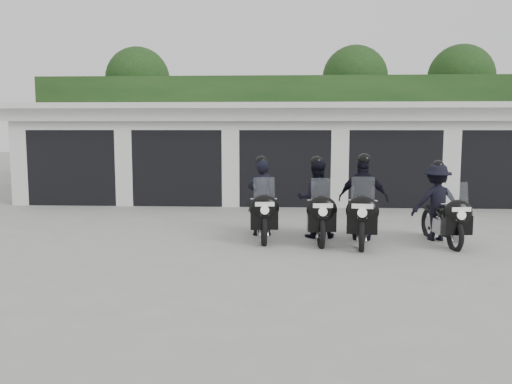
{
  "coord_description": "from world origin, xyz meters",
  "views": [
    {
      "loc": [
        -0.0,
        -9.95,
        2.26
      ],
      "look_at": [
        -0.55,
        0.23,
        1.05
      ],
      "focal_mm": 38.0,
      "sensor_mm": 36.0,
      "label": 1
    }
  ],
  "objects_px": {
    "police_bike_a": "(262,205)",
    "police_bike_b": "(317,203)",
    "police_bike_c": "(363,204)",
    "police_bike_d": "(439,206)"
  },
  "relations": [
    {
      "from": "police_bike_d",
      "to": "police_bike_b",
      "type": "bearing_deg",
      "value": 169.63
    },
    {
      "from": "police_bike_c",
      "to": "police_bike_d",
      "type": "relative_size",
      "value": 1.08
    },
    {
      "from": "police_bike_d",
      "to": "police_bike_a",
      "type": "bearing_deg",
      "value": 169.82
    },
    {
      "from": "police_bike_b",
      "to": "police_bike_d",
      "type": "bearing_deg",
      "value": -6.34
    },
    {
      "from": "police_bike_b",
      "to": "police_bike_a",
      "type": "bearing_deg",
      "value": 174.26
    },
    {
      "from": "police_bike_a",
      "to": "police_bike_b",
      "type": "height_order",
      "value": "police_bike_b"
    },
    {
      "from": "police_bike_a",
      "to": "police_bike_b",
      "type": "distance_m",
      "value": 1.12
    },
    {
      "from": "police_bike_a",
      "to": "police_bike_c",
      "type": "bearing_deg",
      "value": -13.58
    },
    {
      "from": "police_bike_c",
      "to": "police_bike_d",
      "type": "height_order",
      "value": "police_bike_c"
    },
    {
      "from": "police_bike_b",
      "to": "police_bike_d",
      "type": "xyz_separation_m",
      "value": [
        2.42,
        -0.14,
        -0.02
      ]
    }
  ]
}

